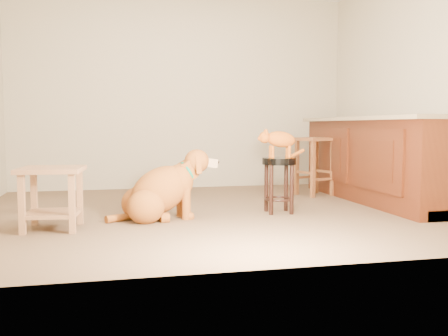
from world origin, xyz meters
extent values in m
cube|color=brown|center=(0.00, 0.00, 0.00)|extent=(4.50, 4.00, 0.01)
cube|color=#B7AE93|center=(0.00, 2.00, 1.30)|extent=(4.50, 0.04, 2.60)
cube|color=#B7AE93|center=(0.00, -2.00, 1.30)|extent=(4.50, 0.04, 2.60)
cube|color=#B7AE93|center=(2.25, 0.00, 1.30)|extent=(0.04, 4.00, 2.60)
cube|color=#4C200D|center=(1.95, 0.30, 0.45)|extent=(0.60, 2.50, 0.90)
cube|color=gray|center=(1.92, 0.30, 0.92)|extent=(0.70, 2.56, 0.04)
cube|color=black|center=(1.99, 0.30, 0.05)|extent=(0.52, 2.50, 0.10)
cube|color=#4C200D|center=(1.64, -0.25, 0.50)|extent=(0.02, 0.90, 0.62)
cube|color=#4C200D|center=(1.64, 0.85, 0.50)|extent=(0.02, 0.90, 0.62)
cube|color=#3F190A|center=(1.63, -0.25, 0.50)|extent=(0.02, 0.60, 0.40)
cube|color=#3F190A|center=(1.63, 0.85, 0.50)|extent=(0.02, 0.60, 0.40)
cylinder|color=black|center=(0.73, -0.10, 0.24)|extent=(0.04, 0.04, 0.47)
cylinder|color=black|center=(0.53, -0.08, 0.24)|extent=(0.04, 0.04, 0.47)
cylinder|color=black|center=(0.72, -0.29, 0.24)|extent=(0.04, 0.04, 0.47)
cylinder|color=black|center=(0.52, -0.28, 0.24)|extent=(0.04, 0.04, 0.47)
torus|color=black|center=(0.63, -0.19, 0.14)|extent=(0.30, 0.30, 0.02)
cylinder|color=black|center=(0.63, -0.19, 0.50)|extent=(0.33, 0.33, 0.06)
cube|color=brown|center=(1.55, 1.08, 0.33)|extent=(0.05, 0.05, 0.66)
cube|color=brown|center=(1.26, 0.99, 0.33)|extent=(0.05, 0.05, 0.66)
cube|color=brown|center=(1.64, 0.79, 0.33)|extent=(0.05, 0.05, 0.66)
cube|color=brown|center=(1.35, 0.70, 0.33)|extent=(0.05, 0.05, 0.66)
cube|color=brown|center=(1.45, 0.89, 0.68)|extent=(0.47, 0.47, 0.04)
cube|color=#936644|center=(-1.22, -0.35, 0.23)|extent=(0.05, 0.05, 0.47)
cube|color=#936644|center=(-1.59, -0.31, 0.23)|extent=(0.05, 0.05, 0.47)
cube|color=#936644|center=(-1.25, -0.72, 0.23)|extent=(0.05, 0.05, 0.47)
cube|color=#936644|center=(-1.63, -0.68, 0.23)|extent=(0.05, 0.05, 0.47)
cube|color=#936644|center=(-1.42, -0.52, 0.49)|extent=(0.53, 0.53, 0.04)
cube|color=#936644|center=(-1.42, -0.52, 0.13)|extent=(0.45, 0.45, 0.03)
ellipsoid|color=brown|center=(-0.70, -0.19, 0.14)|extent=(0.37, 0.32, 0.30)
ellipsoid|color=brown|center=(-0.67, -0.43, 0.14)|extent=(0.37, 0.32, 0.30)
cylinder|color=brown|center=(-0.55, -0.14, 0.04)|extent=(0.09, 0.11, 0.09)
cylinder|color=brown|center=(-0.50, -0.42, 0.04)|extent=(0.09, 0.11, 0.09)
ellipsoid|color=brown|center=(-0.53, -0.28, 0.26)|extent=(0.73, 0.46, 0.62)
ellipsoid|color=brown|center=(-0.35, -0.25, 0.34)|extent=(0.30, 0.32, 0.31)
cylinder|color=brown|center=(-0.33, -0.16, 0.18)|extent=(0.09, 0.09, 0.36)
cylinder|color=brown|center=(-0.30, -0.33, 0.18)|extent=(0.09, 0.09, 0.36)
sphere|color=brown|center=(-0.30, -0.16, 0.02)|extent=(0.09, 0.09, 0.09)
sphere|color=brown|center=(-0.27, -0.33, 0.02)|extent=(0.09, 0.09, 0.09)
cylinder|color=brown|center=(-0.28, -0.24, 0.43)|extent=(0.25, 0.19, 0.23)
ellipsoid|color=brown|center=(-0.18, -0.23, 0.52)|extent=(0.26, 0.24, 0.22)
cube|color=tan|center=(-0.06, -0.21, 0.50)|extent=(0.16, 0.10, 0.10)
sphere|color=black|center=(0.01, -0.20, 0.50)|extent=(0.05, 0.05, 0.05)
cube|color=brown|center=(-0.22, -0.13, 0.49)|extent=(0.06, 0.06, 0.16)
cube|color=brown|center=(-0.19, -0.33, 0.49)|extent=(0.06, 0.06, 0.16)
torus|color=#0E7753|center=(-0.28, -0.24, 0.42)|extent=(0.15, 0.22, 0.19)
cylinder|color=#D8BF4C|center=(-0.23, -0.23, 0.36)|extent=(0.01, 0.04, 0.04)
cylinder|color=brown|center=(-0.88, -0.29, 0.03)|extent=(0.28, 0.20, 0.07)
ellipsoid|color=#9F4A0F|center=(0.64, -0.19, 0.71)|extent=(0.31, 0.17, 0.19)
cylinder|color=#9F4A0F|center=(0.55, -0.14, 0.59)|extent=(0.03, 0.03, 0.12)
sphere|color=#9F4A0F|center=(0.55, -0.14, 0.55)|extent=(0.04, 0.04, 0.04)
cylinder|color=#9F4A0F|center=(0.55, -0.22, 0.59)|extent=(0.03, 0.03, 0.12)
sphere|color=#9F4A0F|center=(0.55, -0.22, 0.55)|extent=(0.04, 0.04, 0.04)
cylinder|color=#9F4A0F|center=(0.72, -0.15, 0.59)|extent=(0.03, 0.03, 0.12)
sphere|color=#9F4A0F|center=(0.72, -0.15, 0.55)|extent=(0.04, 0.04, 0.04)
cylinder|color=#9F4A0F|center=(0.71, -0.23, 0.59)|extent=(0.03, 0.03, 0.12)
sphere|color=#9F4A0F|center=(0.71, -0.23, 0.55)|extent=(0.04, 0.04, 0.04)
sphere|color=#9F4A0F|center=(0.48, -0.18, 0.73)|extent=(0.11, 0.11, 0.11)
sphere|color=#9F4A0F|center=(0.44, -0.17, 0.72)|extent=(0.04, 0.04, 0.04)
sphere|color=brown|center=(0.42, -0.17, 0.72)|extent=(0.02, 0.02, 0.02)
cone|color=#9F4A0F|center=(0.50, -0.14, 0.79)|extent=(0.05, 0.05, 0.05)
cone|color=#C66B60|center=(0.49, -0.14, 0.79)|extent=(0.03, 0.03, 0.03)
cone|color=#9F4A0F|center=(0.49, -0.21, 0.79)|extent=(0.05, 0.05, 0.05)
cone|color=#C66B60|center=(0.49, -0.21, 0.79)|extent=(0.03, 0.03, 0.03)
cylinder|color=#9F4A0F|center=(0.80, -0.16, 0.56)|extent=(0.23, 0.11, 0.11)
camera|label=1|loc=(-0.95, -4.73, 0.84)|focal=40.00mm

